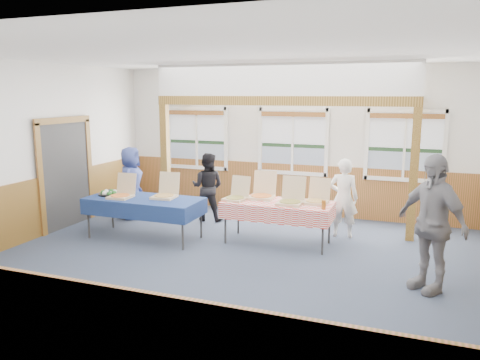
% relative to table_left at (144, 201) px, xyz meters
% --- Properties ---
extents(floor, '(8.00, 8.00, 0.00)m').
position_rel_table_left_xyz_m(floor, '(2.07, -0.72, -0.71)').
color(floor, '#2B3247').
rests_on(floor, ground).
extents(ceiling, '(8.00, 8.00, 0.00)m').
position_rel_table_left_xyz_m(ceiling, '(2.07, -0.72, 2.49)').
color(ceiling, white).
rests_on(ceiling, wall_back).
extents(wall_back, '(8.00, 0.00, 8.00)m').
position_rel_table_left_xyz_m(wall_back, '(2.07, 2.78, 0.89)').
color(wall_back, silver).
rests_on(wall_back, floor).
extents(wall_front, '(8.00, 0.00, 8.00)m').
position_rel_table_left_xyz_m(wall_front, '(2.07, -4.22, 0.89)').
color(wall_front, silver).
rests_on(wall_front, floor).
extents(wall_left, '(0.00, 8.00, 8.00)m').
position_rel_table_left_xyz_m(wall_left, '(-1.93, -0.72, 0.89)').
color(wall_left, silver).
rests_on(wall_left, floor).
extents(wainscot_back, '(7.98, 0.05, 1.10)m').
position_rel_table_left_xyz_m(wainscot_back, '(2.07, 2.75, -0.16)').
color(wainscot_back, brown).
rests_on(wainscot_back, floor).
extents(wainscot_front, '(7.98, 0.05, 1.10)m').
position_rel_table_left_xyz_m(wainscot_front, '(2.07, -4.20, -0.16)').
color(wainscot_front, brown).
rests_on(wainscot_front, floor).
extents(wainscot_left, '(0.05, 6.98, 1.10)m').
position_rel_table_left_xyz_m(wainscot_left, '(-1.90, -0.72, -0.16)').
color(wainscot_left, brown).
rests_on(wainscot_left, floor).
extents(cased_opening, '(0.06, 1.30, 2.10)m').
position_rel_table_left_xyz_m(cased_opening, '(-1.89, 0.18, 0.34)').
color(cased_opening, '#2D2D2D').
rests_on(cased_opening, wall_left).
extents(window_left, '(1.56, 0.10, 1.46)m').
position_rel_table_left_xyz_m(window_left, '(-0.23, 2.73, 0.97)').
color(window_left, white).
rests_on(window_left, wall_back).
extents(window_mid, '(1.56, 0.10, 1.46)m').
position_rel_table_left_xyz_m(window_mid, '(2.07, 2.73, 0.97)').
color(window_mid, white).
rests_on(window_mid, wall_back).
extents(window_right, '(1.56, 0.10, 1.46)m').
position_rel_table_left_xyz_m(window_right, '(4.37, 2.73, 0.97)').
color(window_right, white).
rests_on(window_right, wall_back).
extents(post_left, '(0.15, 0.15, 2.40)m').
position_rel_table_left_xyz_m(post_left, '(-0.43, 1.58, 0.49)').
color(post_left, '#593D13').
rests_on(post_left, floor).
extents(post_right, '(0.15, 0.15, 2.40)m').
position_rel_table_left_xyz_m(post_right, '(4.57, 1.58, 0.49)').
color(post_right, '#593D13').
rests_on(post_right, floor).
extents(cross_beam, '(5.15, 0.18, 0.18)m').
position_rel_table_left_xyz_m(cross_beam, '(2.07, 1.58, 1.78)').
color(cross_beam, '#593D13').
rests_on(cross_beam, post_left).
extents(table_left, '(2.21, 1.19, 0.76)m').
position_rel_table_left_xyz_m(table_left, '(0.00, 0.00, 0.00)').
color(table_left, '#2D2D2D').
rests_on(table_left, floor).
extents(table_right, '(2.04, 1.26, 0.76)m').
position_rel_table_left_xyz_m(table_right, '(2.37, 0.55, -0.00)').
color(table_right, '#2D2D2D').
rests_on(table_right, floor).
extents(pizza_box_a, '(0.41, 0.49, 0.42)m').
position_rel_table_left_xyz_m(pizza_box_a, '(-0.40, -0.11, 0.12)').
color(pizza_box_a, tan).
rests_on(pizza_box_a, table_left).
extents(pizza_box_b, '(0.44, 0.52, 0.44)m').
position_rel_table_left_xyz_m(pizza_box_b, '(0.35, 0.16, 0.12)').
color(pizza_box_b, tan).
rests_on(pizza_box_b, table_left).
extents(pizza_box_c, '(0.42, 0.49, 0.40)m').
position_rel_table_left_xyz_m(pizza_box_c, '(1.62, 0.45, 0.11)').
color(pizza_box_c, tan).
rests_on(pizza_box_c, table_right).
extents(pizza_box_d, '(0.45, 0.54, 0.47)m').
position_rel_table_left_xyz_m(pizza_box_d, '(2.02, 0.74, 0.12)').
color(pizza_box_d, tan).
rests_on(pizza_box_d, table_right).
extents(pizza_box_e, '(0.42, 0.51, 0.45)m').
position_rel_table_left_xyz_m(pizza_box_e, '(2.62, 0.47, 0.12)').
color(pizza_box_e, tan).
rests_on(pizza_box_e, table_right).
extents(pizza_box_f, '(0.42, 0.50, 0.42)m').
position_rel_table_left_xyz_m(pizza_box_f, '(3.02, 0.69, 0.12)').
color(pizza_box_f, tan).
rests_on(pizza_box_f, table_right).
extents(veggie_tray, '(0.40, 0.40, 0.09)m').
position_rel_table_left_xyz_m(veggie_tray, '(-0.75, -0.00, 0.08)').
color(veggie_tray, black).
rests_on(veggie_tray, table_left).
extents(drink_glass, '(0.07, 0.07, 0.15)m').
position_rel_table_left_xyz_m(drink_glass, '(3.22, 0.30, 0.13)').
color(drink_glass, '#955518').
rests_on(drink_glass, table_right).
extents(woman_white, '(0.56, 0.38, 1.47)m').
position_rel_table_left_xyz_m(woman_white, '(3.39, 1.36, 0.03)').
color(woman_white, silver).
rests_on(woman_white, floor).
extents(woman_black, '(0.74, 0.61, 1.42)m').
position_rel_table_left_xyz_m(woman_black, '(0.57, 1.55, 0.00)').
color(woman_black, black).
rests_on(woman_black, floor).
extents(man_blue, '(0.67, 0.85, 1.53)m').
position_rel_table_left_xyz_m(man_blue, '(-1.02, 1.14, 0.06)').
color(man_blue, '#37458A').
rests_on(man_blue, floor).
extents(person_grey, '(1.11, 1.08, 1.86)m').
position_rel_table_left_xyz_m(person_grey, '(4.82, -0.66, 0.23)').
color(person_grey, gray).
rests_on(person_grey, floor).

